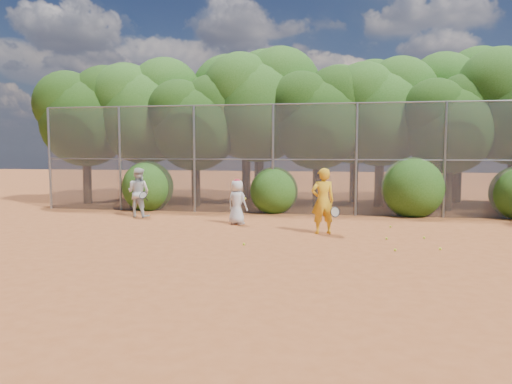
# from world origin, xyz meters

# --- Properties ---
(ground) EXTENTS (80.00, 80.00, 0.00)m
(ground) POSITION_xyz_m (0.00, 0.00, 0.00)
(ground) COLOR #9B4C23
(ground) RESTS_ON ground
(fence_back) EXTENTS (20.05, 0.09, 4.03)m
(fence_back) POSITION_xyz_m (-0.12, 6.00, 2.05)
(fence_back) COLOR gray
(fence_back) RESTS_ON ground
(tree_0) EXTENTS (4.38, 3.81, 6.00)m
(tree_0) POSITION_xyz_m (-9.44, 8.04, 3.93)
(tree_0) COLOR black
(tree_0) RESTS_ON ground
(tree_1) EXTENTS (4.64, 4.03, 6.35)m
(tree_1) POSITION_xyz_m (-6.94, 8.54, 4.16)
(tree_1) COLOR black
(tree_1) RESTS_ON ground
(tree_2) EXTENTS (3.99, 3.47, 5.47)m
(tree_2) POSITION_xyz_m (-4.45, 7.83, 3.58)
(tree_2) COLOR black
(tree_2) RESTS_ON ground
(tree_3) EXTENTS (4.89, 4.26, 6.70)m
(tree_3) POSITION_xyz_m (-1.94, 8.84, 4.40)
(tree_3) COLOR black
(tree_3) RESTS_ON ground
(tree_4) EXTENTS (4.19, 3.64, 5.73)m
(tree_4) POSITION_xyz_m (0.55, 8.24, 3.76)
(tree_4) COLOR black
(tree_4) RESTS_ON ground
(tree_5) EXTENTS (4.51, 3.92, 6.17)m
(tree_5) POSITION_xyz_m (3.06, 9.04, 4.05)
(tree_5) COLOR black
(tree_5) RESTS_ON ground
(tree_6) EXTENTS (3.86, 3.36, 5.29)m
(tree_6) POSITION_xyz_m (5.55, 8.03, 3.47)
(tree_6) COLOR black
(tree_6) RESTS_ON ground
(tree_9) EXTENTS (4.83, 4.20, 6.62)m
(tree_9) POSITION_xyz_m (-7.94, 10.84, 4.34)
(tree_9) COLOR black
(tree_9) RESTS_ON ground
(tree_10) EXTENTS (5.15, 4.48, 7.06)m
(tree_10) POSITION_xyz_m (-2.93, 11.05, 4.63)
(tree_10) COLOR black
(tree_10) RESTS_ON ground
(tree_11) EXTENTS (4.64, 4.03, 6.35)m
(tree_11) POSITION_xyz_m (2.06, 10.64, 4.16)
(tree_11) COLOR black
(tree_11) RESTS_ON ground
(tree_12) EXTENTS (5.02, 4.37, 6.88)m
(tree_12) POSITION_xyz_m (6.56, 11.24, 4.51)
(tree_12) COLOR black
(tree_12) RESTS_ON ground
(bush_0) EXTENTS (2.00, 2.00, 2.00)m
(bush_0) POSITION_xyz_m (-6.00, 6.30, 1.00)
(bush_0) COLOR #234E13
(bush_0) RESTS_ON ground
(bush_1) EXTENTS (1.80, 1.80, 1.80)m
(bush_1) POSITION_xyz_m (-1.00, 6.30, 0.90)
(bush_1) COLOR #234E13
(bush_1) RESTS_ON ground
(bush_2) EXTENTS (2.20, 2.20, 2.20)m
(bush_2) POSITION_xyz_m (4.00, 6.30, 1.10)
(bush_2) COLOR #234E13
(bush_2) RESTS_ON ground
(player_yellow) EXTENTS (0.89, 0.64, 1.85)m
(player_yellow) POSITION_xyz_m (1.01, 1.93, 0.93)
(player_yellow) COLOR gold
(player_yellow) RESTS_ON ground
(player_teen) EXTENTS (0.82, 0.69, 1.45)m
(player_teen) POSITION_xyz_m (-1.73, 3.18, 0.72)
(player_teen) COLOR silver
(player_teen) RESTS_ON ground
(player_white) EXTENTS (0.95, 0.82, 1.73)m
(player_white) POSITION_xyz_m (-5.50, 4.26, 0.87)
(player_white) COLOR silver
(player_white) RESTS_ON ground
(ball_0) EXTENTS (0.07, 0.07, 0.07)m
(ball_0) POSITION_xyz_m (2.72, 1.26, 0.03)
(ball_0) COLOR #CCD927
(ball_0) RESTS_ON ground
(ball_1) EXTENTS (0.07, 0.07, 0.07)m
(ball_1) POSITION_xyz_m (3.72, 1.56, 0.03)
(ball_1) COLOR #CCD927
(ball_1) RESTS_ON ground
(ball_2) EXTENTS (0.07, 0.07, 0.07)m
(ball_2) POSITION_xyz_m (2.80, -0.23, 0.03)
(ball_2) COLOR #CCD927
(ball_2) RESTS_ON ground
(ball_3) EXTENTS (0.07, 0.07, 0.07)m
(ball_3) POSITION_xyz_m (3.87, 0.09, 0.03)
(ball_3) COLOR #CCD927
(ball_3) RESTS_ON ground
(ball_4) EXTENTS (0.07, 0.07, 0.07)m
(ball_4) POSITION_xyz_m (-0.83, -0.16, 0.03)
(ball_4) COLOR #CCD927
(ball_4) RESTS_ON ground
(ball_5) EXTENTS (0.07, 0.07, 0.07)m
(ball_5) POSITION_xyz_m (3.00, 3.35, 0.03)
(ball_5) COLOR #CCD927
(ball_5) RESTS_ON ground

